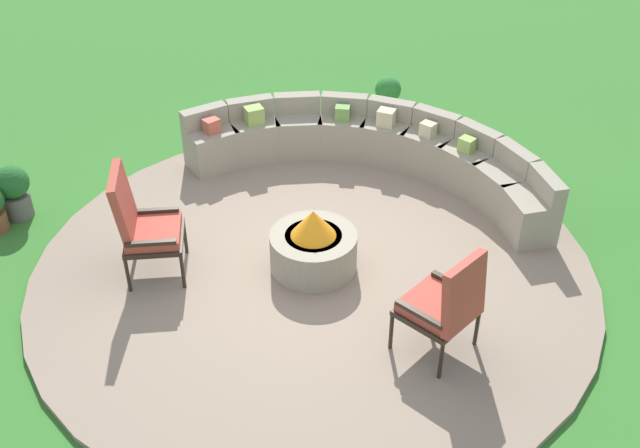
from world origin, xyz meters
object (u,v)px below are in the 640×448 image
at_px(curved_stone_bench, 375,152).
at_px(fire_pit, 313,246).
at_px(lounge_chair_front_right, 446,303).
at_px(potted_plant_0, 388,97).
at_px(potted_plant_1, 14,190).
at_px(lounge_chair_front_left, 142,223).

bearing_deg(curved_stone_bench, fire_pit, -93.10).
relative_size(fire_pit, lounge_chair_front_right, 0.82).
bearing_deg(fire_pit, potted_plant_0, 92.34).
xyz_separation_m(potted_plant_0, potted_plant_1, (-3.24, -3.53, 0.02)).
height_order(curved_stone_bench, potted_plant_1, curved_stone_bench).
bearing_deg(potted_plant_1, lounge_chair_front_left, -14.25).
bearing_deg(curved_stone_bench, lounge_chair_front_right, -63.39).
xyz_separation_m(curved_stone_bench, lounge_chair_front_right, (1.32, -2.64, 0.25)).
height_order(lounge_chair_front_right, potted_plant_1, lounge_chair_front_right).
height_order(potted_plant_0, potted_plant_1, potted_plant_1).
height_order(lounge_chair_front_right, potted_plant_0, lounge_chair_front_right).
bearing_deg(lounge_chair_front_right, potted_plant_0, 44.50).
xyz_separation_m(fire_pit, curved_stone_bench, (0.10, 1.90, 0.04)).
bearing_deg(potted_plant_0, curved_stone_bench, -80.99).
bearing_deg(potted_plant_1, curved_stone_bench, 29.90).
bearing_deg(lounge_chair_front_right, fire_pit, 86.35).
bearing_deg(lounge_chair_front_left, curved_stone_bench, 122.39).
height_order(curved_stone_bench, potted_plant_0, curved_stone_bench).
bearing_deg(fire_pit, potted_plant_1, -178.18).
height_order(lounge_chair_front_left, potted_plant_1, lounge_chair_front_left).
relative_size(fire_pit, potted_plant_0, 1.44).
distance_m(curved_stone_bench, potted_plant_0, 1.55).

